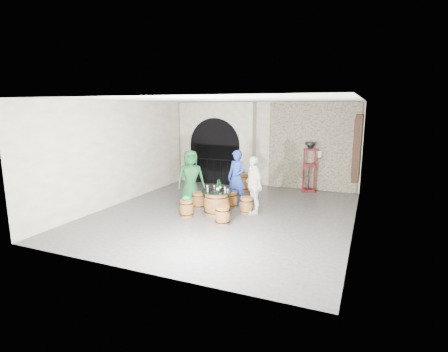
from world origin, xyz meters
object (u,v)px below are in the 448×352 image
at_px(barrel_table, 217,203).
at_px(barrel_stool_far, 232,199).
at_px(wine_bottle_center, 218,188).
at_px(side_barrel, 243,182).
at_px(barrel_stool_near_right, 223,215).
at_px(wine_bottle_right, 220,186).
at_px(barrel_stool_near_left, 187,208).
at_px(wine_bottle_left, 218,186).
at_px(person_green, 191,178).
at_px(barrel_stool_right, 247,205).
at_px(barrel_stool_left, 199,200).
at_px(person_white, 254,185).
at_px(corking_press, 309,163).
at_px(person_blue, 237,178).

relative_size(barrel_table, barrel_stool_far, 1.85).
relative_size(barrel_stool_far, wine_bottle_center, 1.47).
height_order(wine_bottle_center, side_barrel, wine_bottle_center).
relative_size(barrel_stool_near_right, wine_bottle_right, 1.47).
xyz_separation_m(barrel_stool_near_left, wine_bottle_left, (0.71, 0.58, 0.58)).
relative_size(wine_bottle_left, side_barrel, 0.50).
relative_size(person_green, wine_bottle_center, 5.32).
height_order(wine_bottle_left, wine_bottle_center, same).
height_order(barrel_table, barrel_stool_far, barrel_table).
bearing_deg(barrel_stool_right, wine_bottle_right, -155.51).
height_order(barrel_stool_near_left, wine_bottle_right, wine_bottle_right).
height_order(barrel_stool_near_left, side_barrel, side_barrel).
bearing_deg(wine_bottle_center, side_barrel, 96.72).
bearing_deg(barrel_stool_left, barrel_stool_near_left, -85.17).
xyz_separation_m(person_white, wine_bottle_right, (-0.87, -0.41, -0.02)).
relative_size(person_white, wine_bottle_center, 5.12).
relative_size(barrel_stool_right, wine_bottle_center, 1.47).
bearing_deg(person_white, wine_bottle_left, -104.95).
distance_m(wine_bottle_center, side_barrel, 3.18).
bearing_deg(barrel_stool_near_right, wine_bottle_right, 118.09).
relative_size(wine_bottle_right, side_barrel, 0.50).
bearing_deg(barrel_stool_right, barrel_table, -151.58).
bearing_deg(barrel_stool_left, corking_press, 51.63).
xyz_separation_m(barrel_stool_left, barrel_stool_far, (0.89, 0.48, 0.00)).
height_order(barrel_stool_far, barrel_stool_near_right, same).
height_order(side_barrel, corking_press, corking_press).
xyz_separation_m(person_green, wine_bottle_center, (1.21, -0.68, -0.05)).
bearing_deg(barrel_stool_near_left, barrel_stool_near_right, -10.08).
relative_size(barrel_table, barrel_stool_right, 1.85).
relative_size(barrel_stool_near_left, wine_bottle_left, 1.47).
bearing_deg(person_white, barrel_stool_near_right, -60.21).
relative_size(barrel_stool_far, person_blue, 0.28).
relative_size(barrel_stool_left, barrel_stool_near_right, 1.00).
relative_size(barrel_stool_right, barrel_stool_near_left, 1.00).
distance_m(wine_bottle_left, wine_bottle_right, 0.05).
bearing_deg(wine_bottle_center, barrel_stool_right, 39.51).
bearing_deg(person_blue, person_green, -139.73).
height_order(barrel_table, person_white, person_white).
bearing_deg(wine_bottle_right, person_white, 25.27).
bearing_deg(person_white, wine_bottle_center, -92.67).
height_order(barrel_stool_near_left, wine_bottle_center, wine_bottle_center).
bearing_deg(barrel_stool_right, person_blue, 128.03).
height_order(barrel_stool_far, side_barrel, side_barrel).
height_order(barrel_stool_left, wine_bottle_center, wine_bottle_center).
distance_m(person_green, wine_bottle_right, 1.26).
relative_size(barrel_stool_far, wine_bottle_left, 1.47).
bearing_deg(barrel_table, side_barrel, 95.24).
xyz_separation_m(barrel_table, barrel_stool_right, (0.76, 0.41, -0.10)).
bearing_deg(wine_bottle_left, person_white, 25.21).
bearing_deg(barrel_stool_far, wine_bottle_left, -97.51).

